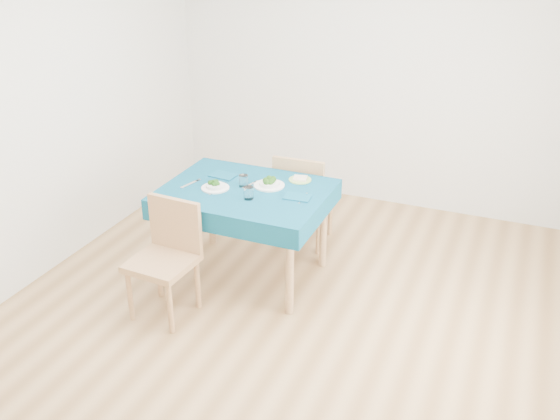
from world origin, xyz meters
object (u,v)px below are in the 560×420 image
at_px(bowl_near, 215,185).
at_px(bowl_far, 269,182).
at_px(chair_far, 305,183).
at_px(table, 246,233).
at_px(chair_near, 160,250).
at_px(side_plate, 300,180).

relative_size(bowl_near, bowl_far, 0.90).
xyz_separation_m(chair_far, bowl_far, (-0.08, -0.60, 0.24)).
relative_size(table, chair_near, 1.17).
distance_m(table, bowl_far, 0.46).
bearing_deg(bowl_far, side_plate, 48.54).
xyz_separation_m(chair_far, bowl_near, (-0.44, -0.80, 0.23)).
xyz_separation_m(table, chair_far, (0.22, 0.73, 0.18)).
height_order(chair_far, bowl_near, chair_far).
bearing_deg(chair_far, chair_near, 67.20).
distance_m(table, chair_far, 0.78).
height_order(chair_near, chair_far, chair_far).
bearing_deg(bowl_far, chair_near, -118.70).
height_order(table, bowl_far, bowl_far).
bearing_deg(chair_far, bowl_near, 59.02).
xyz_separation_m(chair_far, side_plate, (0.10, -0.40, 0.21)).
xyz_separation_m(chair_near, chair_far, (0.54, 1.45, 0.02)).
xyz_separation_m(bowl_near, side_plate, (0.54, 0.41, -0.03)).
bearing_deg(side_plate, bowl_near, -143.19).
distance_m(chair_far, side_plate, 0.46).
height_order(table, chair_far, chair_far).
bearing_deg(table, side_plate, 45.39).
bearing_deg(chair_near, table, 69.67).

